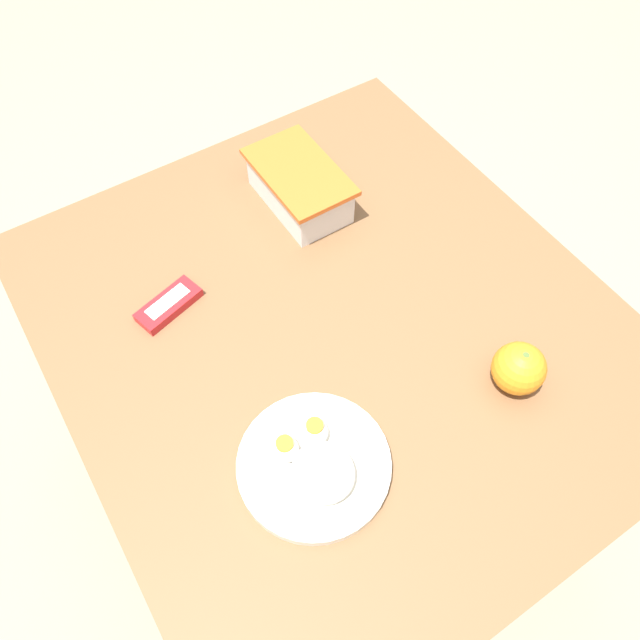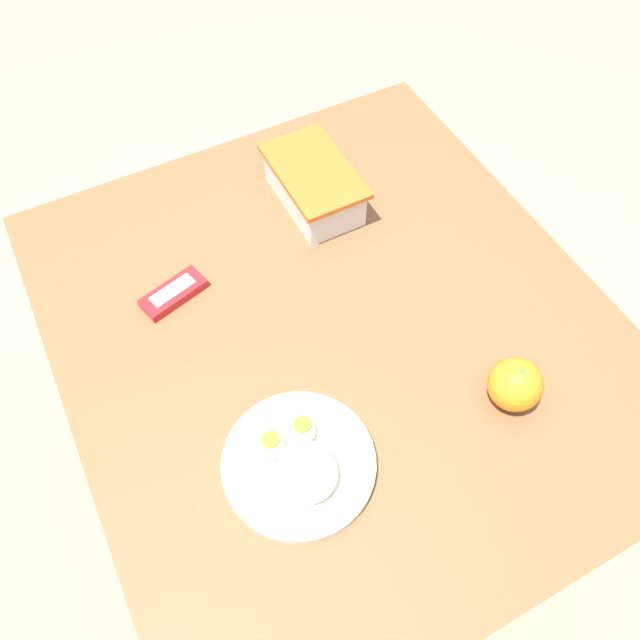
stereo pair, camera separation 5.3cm
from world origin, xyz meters
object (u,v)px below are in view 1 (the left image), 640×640
at_px(food_container, 299,189).
at_px(orange_fruit, 519,368).
at_px(candy_bar, 169,305).
at_px(rice_plate, 315,464).

relative_size(food_container, orange_fruit, 2.56).
xyz_separation_m(orange_fruit, candy_bar, (-0.44, -0.41, -0.03)).
height_order(food_container, candy_bar, food_container).
bearing_deg(rice_plate, food_container, 150.62).
bearing_deg(candy_bar, rice_plate, 8.54).
distance_m(food_container, orange_fruit, 0.54).
height_order(food_container, rice_plate, food_container).
bearing_deg(candy_bar, food_container, 105.69).
bearing_deg(rice_plate, candy_bar, -171.46).
height_order(orange_fruit, rice_plate, orange_fruit).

